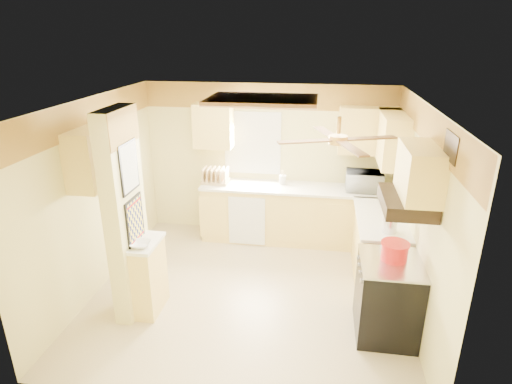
% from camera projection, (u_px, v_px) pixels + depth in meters
% --- Properties ---
extents(floor, '(4.00, 4.00, 0.00)m').
position_uv_depth(floor, '(249.00, 292.00, 5.70)').
color(floor, '#CBB78D').
rests_on(floor, ground).
extents(ceiling, '(4.00, 4.00, 0.00)m').
position_uv_depth(ceiling, '(248.00, 103.00, 4.81)').
color(ceiling, white).
rests_on(ceiling, wall_back).
extents(wall_back, '(4.00, 0.00, 4.00)m').
position_uv_depth(wall_back, '(268.00, 161.00, 7.01)').
color(wall_back, '#DFD488').
rests_on(wall_back, floor).
extents(wall_front, '(4.00, 0.00, 4.00)m').
position_uv_depth(wall_front, '(209.00, 293.00, 3.50)').
color(wall_front, '#DFD488').
rests_on(wall_front, floor).
extents(wall_left, '(0.00, 3.80, 3.80)m').
position_uv_depth(wall_left, '(96.00, 196.00, 5.54)').
color(wall_left, '#DFD488').
rests_on(wall_left, floor).
extents(wall_right, '(0.00, 3.80, 3.80)m').
position_uv_depth(wall_right, '(418.00, 215.00, 4.97)').
color(wall_right, '#DFD488').
rests_on(wall_right, floor).
extents(wallpaper_border, '(4.00, 0.02, 0.40)m').
position_uv_depth(wallpaper_border, '(268.00, 97.00, 6.62)').
color(wallpaper_border, gold).
rests_on(wallpaper_border, wall_back).
extents(partition_column, '(0.20, 0.70, 2.50)m').
position_uv_depth(partition_column, '(125.00, 216.00, 4.94)').
color(partition_column, '#DFD488').
rests_on(partition_column, floor).
extents(partition_ledge, '(0.25, 0.55, 0.90)m').
position_uv_depth(partition_ledge, '(150.00, 278.00, 5.19)').
color(partition_ledge, '#ECD06E').
rests_on(partition_ledge, floor).
extents(ledge_top, '(0.28, 0.58, 0.04)m').
position_uv_depth(ledge_top, '(146.00, 243.00, 5.02)').
color(ledge_top, white).
rests_on(ledge_top, partition_ledge).
extents(lower_cabinets_back, '(3.00, 0.60, 0.90)m').
position_uv_depth(lower_cabinets_back, '(295.00, 215.00, 6.95)').
color(lower_cabinets_back, '#ECD06E').
rests_on(lower_cabinets_back, floor).
extents(lower_cabinets_right, '(0.60, 1.40, 0.90)m').
position_uv_depth(lower_cabinets_right, '(378.00, 250.00, 5.85)').
color(lower_cabinets_right, '#ECD06E').
rests_on(lower_cabinets_right, floor).
extents(countertop_back, '(3.04, 0.64, 0.04)m').
position_uv_depth(countertop_back, '(296.00, 188.00, 6.77)').
color(countertop_back, white).
rests_on(countertop_back, lower_cabinets_back).
extents(countertop_right, '(0.64, 1.44, 0.04)m').
position_uv_depth(countertop_right, '(381.00, 218.00, 5.69)').
color(countertop_right, white).
rests_on(countertop_right, lower_cabinets_right).
extents(dishwasher_panel, '(0.58, 0.02, 0.80)m').
position_uv_depth(dishwasher_panel, '(247.00, 221.00, 6.77)').
color(dishwasher_panel, white).
rests_on(dishwasher_panel, lower_cabinets_back).
extents(window, '(0.92, 0.02, 1.02)m').
position_uv_depth(window, '(253.00, 143.00, 6.93)').
color(window, white).
rests_on(window, wall_back).
extents(upper_cab_back_left, '(0.60, 0.35, 0.70)m').
position_uv_depth(upper_cab_back_left, '(213.00, 126.00, 6.76)').
color(upper_cab_back_left, '#ECD06E').
rests_on(upper_cab_back_left, wall_back).
extents(upper_cab_back_right, '(0.90, 0.35, 0.70)m').
position_uv_depth(upper_cab_back_right, '(369.00, 131.00, 6.42)').
color(upper_cab_back_right, '#ECD06E').
rests_on(upper_cab_back_right, wall_back).
extents(upper_cab_right, '(0.35, 1.00, 0.70)m').
position_uv_depth(upper_cab_right, '(392.00, 139.00, 5.94)').
color(upper_cab_right, '#ECD06E').
rests_on(upper_cab_right, wall_right).
extents(upper_cab_left_wall, '(0.35, 0.75, 0.70)m').
position_uv_depth(upper_cab_left_wall, '(93.00, 157.00, 5.07)').
color(upper_cab_left_wall, '#ECD06E').
rests_on(upper_cab_left_wall, wall_left).
extents(upper_cab_over_stove, '(0.35, 0.76, 0.52)m').
position_uv_depth(upper_cab_over_stove, '(420.00, 172.00, 4.24)').
color(upper_cab_over_stove, '#ECD06E').
rests_on(upper_cab_over_stove, wall_right).
extents(stove, '(0.68, 0.77, 0.92)m').
position_uv_depth(stove, '(387.00, 297.00, 4.79)').
color(stove, black).
rests_on(stove, floor).
extents(range_hood, '(0.50, 0.76, 0.14)m').
position_uv_depth(range_hood, '(407.00, 202.00, 4.37)').
color(range_hood, black).
rests_on(range_hood, upper_cab_over_stove).
extents(poster_menu, '(0.02, 0.42, 0.57)m').
position_uv_depth(poster_menu, '(129.00, 167.00, 4.71)').
color(poster_menu, black).
rests_on(poster_menu, partition_column).
extents(poster_nashville, '(0.02, 0.42, 0.57)m').
position_uv_depth(poster_nashville, '(135.00, 221.00, 4.94)').
color(poster_nashville, black).
rests_on(poster_nashville, partition_column).
extents(ceiling_light_panel, '(1.35, 0.95, 0.06)m').
position_uv_depth(ceiling_light_panel, '(263.00, 100.00, 5.28)').
color(ceiling_light_panel, brown).
rests_on(ceiling_light_panel, ceiling).
extents(ceiling_fan, '(1.15, 1.15, 0.26)m').
position_uv_depth(ceiling_fan, '(338.00, 139.00, 4.10)').
color(ceiling_fan, gold).
rests_on(ceiling_fan, ceiling).
extents(vent_grate, '(0.02, 0.40, 0.25)m').
position_uv_depth(vent_grate, '(451.00, 147.00, 3.77)').
color(vent_grate, black).
rests_on(vent_grate, wall_right).
extents(microwave, '(0.56, 0.39, 0.31)m').
position_uv_depth(microwave, '(364.00, 181.00, 6.56)').
color(microwave, white).
rests_on(microwave, countertop_back).
extents(bowl, '(0.26, 0.26, 0.06)m').
position_uv_depth(bowl, '(141.00, 244.00, 4.89)').
color(bowl, white).
rests_on(bowl, ledge_top).
extents(dutch_oven, '(0.31, 0.31, 0.20)m').
position_uv_depth(dutch_oven, '(395.00, 251.00, 4.64)').
color(dutch_oven, red).
rests_on(dutch_oven, stove).
extents(kettle, '(0.17, 0.17, 0.26)m').
position_uv_depth(kettle, '(390.00, 223.00, 5.21)').
color(kettle, silver).
rests_on(kettle, countertop_right).
extents(dish_rack, '(0.43, 0.32, 0.25)m').
position_uv_depth(dish_rack, '(215.00, 177.00, 6.93)').
color(dish_rack, tan).
rests_on(dish_rack, countertop_back).
extents(utensil_crock, '(0.11, 0.11, 0.22)m').
position_uv_depth(utensil_crock, '(283.00, 179.00, 6.88)').
color(utensil_crock, white).
rests_on(utensil_crock, countertop_back).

